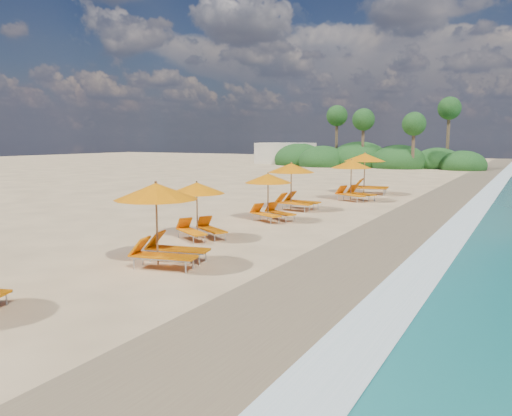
{
  "coord_description": "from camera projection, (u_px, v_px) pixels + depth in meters",
  "views": [
    {
      "loc": [
        7.97,
        -14.38,
        3.49
      ],
      "look_at": [
        0.0,
        0.0,
        1.2
      ],
      "focal_mm": 35.41,
      "sensor_mm": 36.0,
      "label": 1
    }
  ],
  "objects": [
    {
      "name": "ground",
      "position": [
        256.0,
        244.0,
        16.76
      ],
      "size": [
        160.0,
        160.0,
        0.0
      ],
      "primitive_type": "plane",
      "color": "#D6B37E",
      "rests_on": "ground"
    },
    {
      "name": "wet_sand",
      "position": [
        375.0,
        257.0,
        14.84
      ],
      "size": [
        4.0,
        160.0,
        0.01
      ],
      "primitive_type": "cube",
      "color": "olive",
      "rests_on": "ground"
    },
    {
      "name": "surf_foam",
      "position": [
        474.0,
        268.0,
        13.54
      ],
      "size": [
        4.0,
        160.0,
        0.01
      ],
      "color": "white",
      "rests_on": "ground"
    },
    {
      "name": "station_3",
      "position": [
        163.0,
        218.0,
        13.79
      ],
      "size": [
        2.86,
        2.75,
        2.34
      ],
      "rotation": [
        0.0,
        0.0,
        0.22
      ],
      "color": "olive",
      "rests_on": "ground"
    },
    {
      "name": "station_4",
      "position": [
        199.0,
        207.0,
        17.48
      ],
      "size": [
        2.71,
        2.71,
        2.02
      ],
      "rotation": [
        0.0,
        0.0,
        -0.52
      ],
      "color": "olive",
      "rests_on": "ground"
    },
    {
      "name": "station_5",
      "position": [
        270.0,
        194.0,
        21.3
      ],
      "size": [
        2.7,
        2.69,
        2.05
      ],
      "rotation": [
        0.0,
        0.0,
        -0.45
      ],
      "color": "olive",
      "rests_on": "ground"
    },
    {
      "name": "station_6",
      "position": [
        294.0,
        183.0,
        24.57
      ],
      "size": [
        2.65,
        2.49,
        2.33
      ],
      "rotation": [
        0.0,
        0.0,
        -0.09
      ],
      "color": "olive",
      "rests_on": "ground"
    },
    {
      "name": "station_7",
      "position": [
        353.0,
        177.0,
        28.15
      ],
      "size": [
        3.05,
        3.04,
        2.32
      ],
      "rotation": [
        0.0,
        0.0,
        -0.44
      ],
      "color": "olive",
      "rests_on": "ground"
    },
    {
      "name": "station_8",
      "position": [
        368.0,
        171.0,
        31.49
      ],
      "size": [
        3.09,
        2.94,
        2.61
      ],
      "rotation": [
        0.0,
        0.0,
        0.16
      ],
      "color": "olive",
      "rests_on": "ground"
    },
    {
      "name": "treeline",
      "position": [
        367.0,
        159.0,
        60.82
      ],
      "size": [
        25.8,
        8.8,
        9.74
      ],
      "color": "#163D14",
      "rests_on": "ground"
    },
    {
      "name": "beach_building",
      "position": [
        285.0,
        153.0,
        68.71
      ],
      "size": [
        7.0,
        5.0,
        2.8
      ],
      "primitive_type": "cube",
      "color": "beige",
      "rests_on": "ground"
    }
  ]
}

